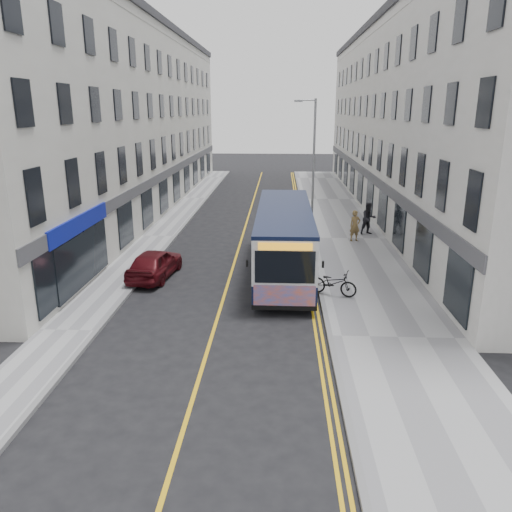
# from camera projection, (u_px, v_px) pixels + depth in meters

# --- Properties ---
(ground) EXTENTS (140.00, 140.00, 0.00)m
(ground) POSITION_uv_depth(u_px,v_px,m) (216.00, 321.00, 18.13)
(ground) COLOR black
(ground) RESTS_ON ground
(pavement_east) EXTENTS (4.50, 64.00, 0.12)m
(pavement_east) POSITION_uv_depth(u_px,v_px,m) (347.00, 239.00, 29.31)
(pavement_east) COLOR #98989B
(pavement_east) RESTS_ON ground
(pavement_west) EXTENTS (2.00, 64.00, 0.12)m
(pavement_west) POSITION_uv_depth(u_px,v_px,m) (158.00, 237.00, 29.84)
(pavement_west) COLOR #98989B
(pavement_west) RESTS_ON ground
(kerb_east) EXTENTS (0.18, 64.00, 0.13)m
(kerb_east) POSITION_uv_depth(u_px,v_px,m) (309.00, 238.00, 29.42)
(kerb_east) COLOR slate
(kerb_east) RESTS_ON ground
(kerb_west) EXTENTS (0.18, 64.00, 0.13)m
(kerb_west) POSITION_uv_depth(u_px,v_px,m) (175.00, 237.00, 29.79)
(kerb_west) COLOR slate
(kerb_west) RESTS_ON ground
(road_centre_line) EXTENTS (0.12, 64.00, 0.01)m
(road_centre_line) POSITION_uv_depth(u_px,v_px,m) (242.00, 239.00, 29.62)
(road_centre_line) COLOR gold
(road_centre_line) RESTS_ON ground
(road_dbl_yellow_inner) EXTENTS (0.10, 64.00, 0.01)m
(road_dbl_yellow_inner) POSITION_uv_depth(u_px,v_px,m) (301.00, 239.00, 29.46)
(road_dbl_yellow_inner) COLOR gold
(road_dbl_yellow_inner) RESTS_ON ground
(road_dbl_yellow_outer) EXTENTS (0.10, 64.00, 0.01)m
(road_dbl_yellow_outer) POSITION_uv_depth(u_px,v_px,m) (305.00, 239.00, 29.45)
(road_dbl_yellow_outer) COLOR gold
(road_dbl_yellow_outer) RESTS_ON ground
(terrace_east) EXTENTS (6.00, 46.00, 13.00)m
(terrace_east) POSITION_uv_depth(u_px,v_px,m) (410.00, 122.00, 35.85)
(terrace_east) COLOR silver
(terrace_east) RESTS_ON ground
(terrace_west) EXTENTS (6.00, 46.00, 13.00)m
(terrace_west) POSITION_uv_depth(u_px,v_px,m) (129.00, 122.00, 36.81)
(terrace_west) COLOR beige
(terrace_west) RESTS_ON ground
(streetlamp) EXTENTS (1.32, 0.18, 8.00)m
(streetlamp) POSITION_uv_depth(u_px,v_px,m) (312.00, 161.00, 30.10)
(streetlamp) COLOR gray
(streetlamp) RESTS_ON ground
(city_bus) EXTENTS (2.49, 10.64, 3.09)m
(city_bus) POSITION_uv_depth(u_px,v_px,m) (284.00, 238.00, 23.04)
(city_bus) COLOR black
(city_bus) RESTS_ON ground
(bicycle) EXTENTS (2.09, 1.39, 1.04)m
(bicycle) POSITION_uv_depth(u_px,v_px,m) (333.00, 283.00, 20.24)
(bicycle) COLOR black
(bicycle) RESTS_ON pavement_east
(pedestrian_near) EXTENTS (0.75, 0.61, 1.77)m
(pedestrian_near) POSITION_uv_depth(u_px,v_px,m) (355.00, 226.00, 28.45)
(pedestrian_near) COLOR olive
(pedestrian_near) RESTS_ON pavement_east
(pedestrian_far) EXTENTS (1.10, 0.97, 1.92)m
(pedestrian_far) POSITION_uv_depth(u_px,v_px,m) (369.00, 219.00, 29.94)
(pedestrian_far) COLOR black
(pedestrian_far) RESTS_ON pavement_east
(car_white) EXTENTS (1.72, 4.15, 1.34)m
(car_white) POSITION_uv_depth(u_px,v_px,m) (293.00, 202.00, 37.48)
(car_white) COLOR white
(car_white) RESTS_ON ground
(car_maroon) EXTENTS (2.05, 4.12, 1.35)m
(car_maroon) POSITION_uv_depth(u_px,v_px,m) (155.00, 263.00, 22.65)
(car_maroon) COLOR #4C0C12
(car_maroon) RESTS_ON ground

